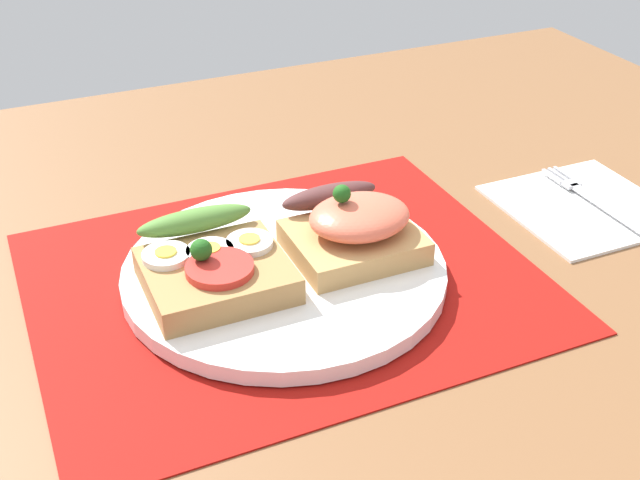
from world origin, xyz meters
TOP-DOWN VIEW (x-y plane):
  - ground_plane at (0.00, 0.00)cm, footprint 120.00×90.00cm
  - placemat at (0.00, 0.00)cm, footprint 38.17×31.34cm
  - plate at (0.00, 0.00)cm, footprint 24.89×24.89cm
  - sandwich_egg_tomato at (-5.62, -0.06)cm, footprint 10.26×10.69cm
  - sandwich_salmon at (5.77, -0.12)cm, footprint 9.72×9.76cm
  - napkin at (28.92, 0.01)cm, footprint 13.94×13.93cm
  - fork at (29.84, 0.43)cm, footprint 1.62×12.87cm

SIDE VIEW (x-z plane):
  - ground_plane at x=0.00cm, z-range -3.20..0.00cm
  - placemat at x=0.00cm, z-range 0.00..0.30cm
  - napkin at x=28.92cm, z-range 0.00..0.60cm
  - fork at x=29.84cm, z-range 0.60..0.92cm
  - plate at x=0.00cm, z-range 0.30..1.56cm
  - sandwich_egg_tomato at x=-5.62cm, z-range 0.92..5.22cm
  - sandwich_salmon at x=5.77cm, z-range 0.73..6.59cm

